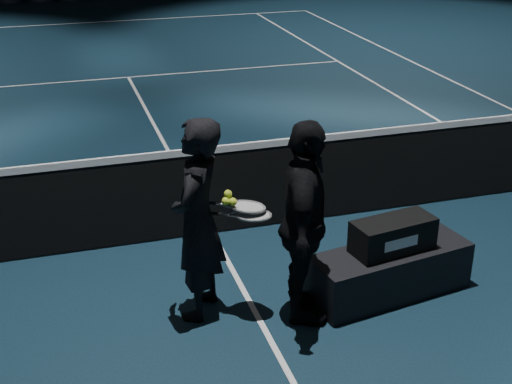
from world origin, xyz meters
TOP-DOWN VIEW (x-y plane):
  - floor at (0.00, 0.00)m, footprint 36.00×36.00m
  - court_lines at (0.00, 0.00)m, footprint 10.98×23.78m
  - net_mesh at (0.00, 0.00)m, footprint 12.80×0.02m
  - net_tape at (0.00, 0.00)m, footprint 12.80×0.03m
  - player_bench at (1.21, -1.57)m, footprint 1.49×0.70m
  - racket_bag at (1.21, -1.57)m, footprint 0.76×0.42m
  - bag_signature at (1.21, -1.72)m, footprint 0.33×0.06m
  - player_a at (-0.43, -1.35)m, footprint 0.67×0.75m
  - player_b at (0.36, -1.67)m, footprint 0.75×1.09m
  - racket_lower at (-0.01, -1.52)m, footprint 0.71×0.46m
  - racket_upper at (-0.05, -1.47)m, footprint 0.71×0.42m
  - tennis_balls at (-0.19, -1.44)m, footprint 0.12×0.10m

SIDE VIEW (x-z plane):
  - floor at x=0.00m, z-range 0.00..0.00m
  - court_lines at x=0.00m, z-range 0.00..0.01m
  - player_bench at x=1.21m, z-range 0.00..0.43m
  - net_mesh at x=0.00m, z-range 0.02..0.88m
  - racket_bag at x=1.21m, z-range 0.43..0.72m
  - bag_signature at x=1.21m, z-range 0.53..0.62m
  - player_a at x=-0.43m, z-range 0.00..1.71m
  - player_b at x=0.36m, z-range 0.00..1.71m
  - net_tape at x=0.00m, z-range 0.88..0.95m
  - racket_lower at x=-0.01m, z-range 0.90..0.93m
  - racket_upper at x=-0.05m, z-range 0.92..1.02m
  - tennis_balls at x=-0.19m, z-range 0.99..1.11m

